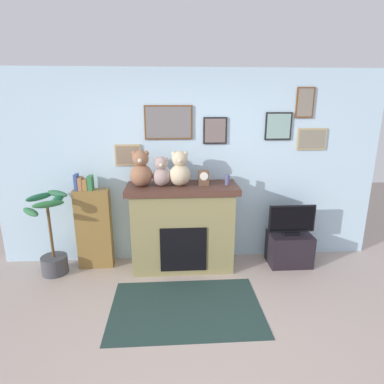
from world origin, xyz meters
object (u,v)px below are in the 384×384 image
at_px(bookshelf, 94,227).
at_px(tv_stand, 289,249).
at_px(fireplace, 182,226).
at_px(teddy_bear_tan, 180,170).
at_px(television, 292,220).
at_px(candle_jar, 227,180).
at_px(mantel_clock, 204,178).
at_px(potted_plant, 52,243).
at_px(teddy_bear_grey, 141,170).
at_px(teddy_bear_brown, 161,173).

height_order(bookshelf, tv_stand, bookshelf).
xyz_separation_m(fireplace, teddy_bear_tan, (-0.03, -0.02, 0.77)).
relative_size(television, teddy_bear_tan, 1.42).
bearing_deg(teddy_bear_tan, candle_jar, 0.05).
relative_size(television, candle_jar, 4.67).
distance_m(bookshelf, mantel_clock, 1.60).
height_order(potted_plant, television, potted_plant).
bearing_deg(candle_jar, fireplace, 178.25).
xyz_separation_m(bookshelf, television, (2.65, -0.10, 0.06)).
bearing_deg(mantel_clock, television, -0.44).
xyz_separation_m(tv_stand, television, (0.00, -0.00, 0.42)).
xyz_separation_m(mantel_clock, teddy_bear_grey, (-0.79, 0.00, 0.11)).
bearing_deg(potted_plant, tv_stand, 1.06).
relative_size(potted_plant, tv_stand, 1.92).
relative_size(candle_jar, teddy_bear_grey, 0.29).
bearing_deg(bookshelf, potted_plant, -162.51).
height_order(mantel_clock, teddy_bear_grey, teddy_bear_grey).
distance_m(potted_plant, tv_stand, 3.17).
height_order(television, teddy_bear_grey, teddy_bear_grey).
xyz_separation_m(teddy_bear_grey, teddy_bear_tan, (0.49, 0.00, -0.01)).
relative_size(potted_plant, candle_jar, 8.09).
bearing_deg(fireplace, teddy_bear_brown, -176.00).
height_order(tv_stand, teddy_bear_tan, teddy_bear_tan).
bearing_deg(teddy_bear_grey, tv_stand, -0.25).
bearing_deg(teddy_bear_grey, candle_jar, 0.03).
bearing_deg(teddy_bear_brown, mantel_clock, -0.10).
bearing_deg(mantel_clock, candle_jar, 0.26).
xyz_separation_m(potted_plant, television, (3.16, 0.06, 0.20)).
xyz_separation_m(teddy_bear_grey, teddy_bear_brown, (0.25, 0.00, -0.04)).
bearing_deg(mantel_clock, tv_stand, -0.37).
distance_m(bookshelf, teddy_bear_brown, 1.18).
xyz_separation_m(fireplace, tv_stand, (1.47, -0.03, -0.36)).
relative_size(fireplace, teddy_bear_tan, 3.21).
distance_m(potted_plant, teddy_bear_brown, 1.68).
relative_size(fireplace, potted_plant, 1.31).
bearing_deg(candle_jar, bookshelf, 177.05).
bearing_deg(television, mantel_clock, 179.56).
distance_m(teddy_bear_grey, teddy_bear_brown, 0.26).
height_order(bookshelf, teddy_bear_tan, teddy_bear_tan).
xyz_separation_m(fireplace, bookshelf, (-1.18, 0.07, -0.00)).
relative_size(bookshelf, candle_jar, 9.63).
distance_m(bookshelf, candle_jar, 1.88).
height_order(mantel_clock, teddy_bear_tan, teddy_bear_tan).
bearing_deg(potted_plant, teddy_bear_grey, 3.28).
distance_m(candle_jar, teddy_bear_tan, 0.62).
distance_m(mantel_clock, teddy_bear_tan, 0.32).
height_order(fireplace, candle_jar, candle_jar).
height_order(fireplace, teddy_bear_brown, teddy_bear_brown).
bearing_deg(teddy_bear_tan, bookshelf, 175.47).
bearing_deg(candle_jar, television, -0.68).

